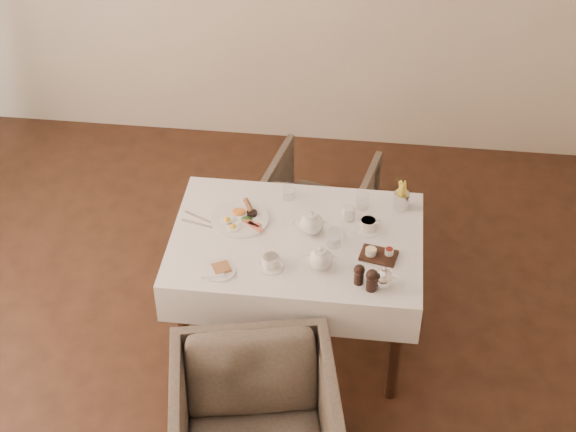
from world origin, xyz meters
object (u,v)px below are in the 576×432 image
(table, at_px, (296,254))
(armchair_far, at_px, (320,204))
(breakfast_plate, at_px, (240,218))
(armchair_near, at_px, (255,430))
(teapot_centre, at_px, (311,222))

(table, bearing_deg, armchair_far, 86.50)
(armchair_far, bearing_deg, breakfast_plate, 76.34)
(armchair_far, xyz_separation_m, breakfast_plate, (-0.36, -0.75, 0.48))
(armchair_near, bearing_deg, teapot_centre, 68.78)
(table, distance_m, breakfast_plate, 0.35)
(table, height_order, armchair_far, table)
(armchair_far, xyz_separation_m, teapot_centre, (0.02, -0.81, 0.54))
(armchair_near, relative_size, breakfast_plate, 2.51)
(armchair_near, xyz_separation_m, armchair_far, (0.14, 1.76, -0.06))
(armchair_near, height_order, teapot_centre, teapot_centre)
(table, distance_m, armchair_far, 0.93)
(table, relative_size, armchair_far, 2.02)
(table, relative_size, teapot_centre, 7.40)
(table, bearing_deg, teapot_centre, 34.59)
(breakfast_plate, distance_m, teapot_centre, 0.39)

